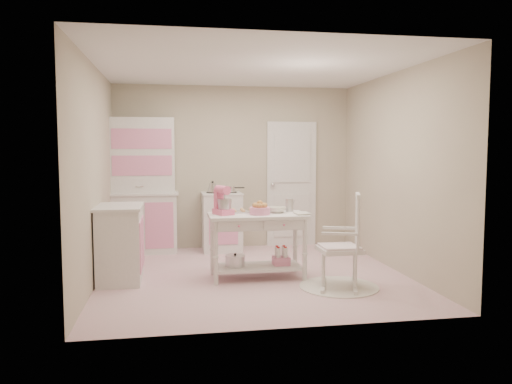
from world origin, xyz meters
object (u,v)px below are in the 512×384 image
(hutch, at_px, (143,185))
(stand_mixer, at_px, (223,201))
(base_cabinet, at_px, (120,243))
(rocking_chair, at_px, (340,240))
(stove, at_px, (222,222))
(work_table, at_px, (258,246))
(bread_basket, at_px, (260,211))

(hutch, relative_size, stand_mixer, 6.12)
(base_cabinet, distance_m, rocking_chair, 2.63)
(rocking_chair, height_order, stand_mixer, stand_mixer)
(base_cabinet, relative_size, rocking_chair, 0.84)
(stove, xyz_separation_m, base_cabinet, (-1.40, -1.59, 0.00))
(hutch, bearing_deg, stand_mixer, -59.34)
(stove, distance_m, stand_mixer, 1.80)
(rocking_chair, xyz_separation_m, work_table, (-0.86, 0.57, -0.15))
(work_table, height_order, stand_mixer, stand_mixer)
(base_cabinet, xyz_separation_m, stand_mixer, (1.24, -0.13, 0.51))
(rocking_chair, relative_size, work_table, 0.92)
(stove, height_order, stand_mixer, stand_mixer)
(hutch, height_order, bread_basket, hutch)
(work_table, height_order, bread_basket, bread_basket)
(base_cabinet, relative_size, stand_mixer, 2.71)
(rocking_chair, relative_size, stand_mixer, 3.24)
(stove, height_order, bread_basket, stove)
(base_cabinet, distance_m, bread_basket, 1.74)
(base_cabinet, relative_size, bread_basket, 3.68)
(stove, relative_size, base_cabinet, 1.00)
(rocking_chair, distance_m, bread_basket, 1.03)
(stand_mixer, xyz_separation_m, bread_basket, (0.44, -0.07, -0.12))
(stove, relative_size, stand_mixer, 2.71)
(rocking_chair, height_order, work_table, rocking_chair)
(stove, height_order, base_cabinet, same)
(stove, bearing_deg, stand_mixer, -95.04)
(stove, relative_size, rocking_chair, 0.84)
(stove, xyz_separation_m, bread_basket, (0.29, -1.79, 0.39))
(work_table, bearing_deg, stove, 98.78)
(stove, bearing_deg, bread_basket, -80.84)
(base_cabinet, bearing_deg, stand_mixer, -6.08)
(base_cabinet, xyz_separation_m, bread_basket, (1.68, -0.20, 0.39))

